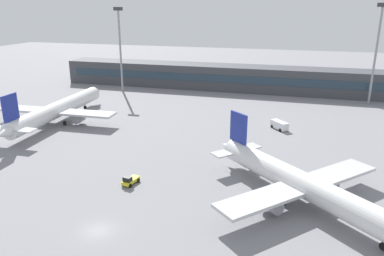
{
  "coord_description": "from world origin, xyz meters",
  "views": [
    {
      "loc": [
        25.62,
        -40.97,
        30.52
      ],
      "look_at": [
        2.35,
        40.0,
        3.0
      ],
      "focal_mm": 35.33,
      "sensor_mm": 36.0,
      "label": 1
    }
  ],
  "objects": [
    {
      "name": "floodlight_tower_east",
      "position": [
        -37.2,
        84.28,
        17.0
      ],
      "size": [
        3.2,
        0.8,
        29.84
      ],
      "color": "gray",
      "rests_on": "ground_plane"
    },
    {
      "name": "service_van_white",
      "position": [
        21.71,
        54.17,
        1.11
      ],
      "size": [
        4.97,
        5.2,
        2.08
      ],
      "color": "white",
      "rests_on": "ground_plane"
    },
    {
      "name": "baggage_tug_yellow",
      "position": [
        -1.85,
        14.55,
        0.8
      ],
      "size": [
        2.39,
        3.83,
        1.75
      ],
      "color": "yellow",
      "rests_on": "ground_plane"
    },
    {
      "name": "floodlight_tower_west",
      "position": [
        47.78,
        88.66,
        17.67
      ],
      "size": [
        3.2,
        0.8,
        31.16
      ],
      "color": "gray",
      "rests_on": "ground_plane"
    },
    {
      "name": "airplane_near",
      "position": [
        28.42,
        15.04,
        3.44
      ],
      "size": [
        36.07,
        33.54,
        11.27
      ],
      "color": "silver",
      "rests_on": "ground_plane"
    },
    {
      "name": "ground_plane",
      "position": [
        0.0,
        40.0,
        0.0
      ],
      "size": [
        400.0,
        400.0,
        0.0
      ],
      "primitive_type": "plane",
      "color": "gray"
    },
    {
      "name": "airplane_mid",
      "position": [
        -36.53,
        44.39,
        3.58
      ],
      "size": [
        33.1,
        47.52,
        11.74
      ],
      "color": "white",
      "rests_on": "ground_plane"
    },
    {
      "name": "terminal_building",
      "position": [
        0.0,
        98.47,
        4.5
      ],
      "size": [
        129.2,
        12.13,
        9.0
      ],
      "color": "#3F4247",
      "rests_on": "ground_plane"
    }
  ]
}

